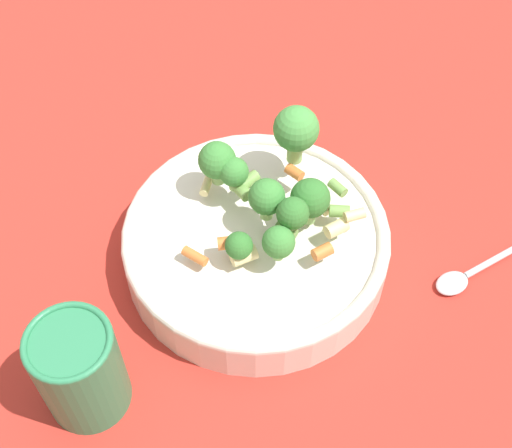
% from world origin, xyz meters
% --- Properties ---
extents(ground_plane, '(3.00, 3.00, 0.00)m').
position_xyz_m(ground_plane, '(0.00, 0.00, 0.00)').
color(ground_plane, '#B72D23').
extents(bowl, '(0.27, 0.27, 0.05)m').
position_xyz_m(bowl, '(0.00, 0.00, 0.03)').
color(bowl, silver).
rests_on(bowl, ground_plane).
extents(pasta_salad, '(0.18, 0.15, 0.08)m').
position_xyz_m(pasta_salad, '(0.02, 0.02, 0.09)').
color(pasta_salad, '#8CB766').
rests_on(pasta_salad, bowl).
extents(cup, '(0.07, 0.07, 0.11)m').
position_xyz_m(cup, '(-0.18, -0.12, 0.06)').
color(cup, '#2D7F51').
rests_on(cup, ground_plane).
extents(spoon, '(0.19, 0.08, 0.01)m').
position_xyz_m(spoon, '(0.23, -0.06, 0.00)').
color(spoon, silver).
rests_on(spoon, ground_plane).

